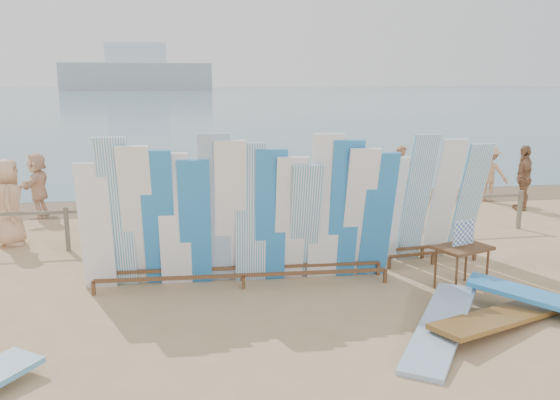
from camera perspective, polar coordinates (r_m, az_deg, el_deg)
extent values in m
plane|color=tan|center=(9.94, 1.00, -8.53)|extent=(160.00, 160.00, 0.00)
cube|color=slate|center=(137.21, -9.62, 10.03)|extent=(320.00, 240.00, 0.02)
cube|color=brown|center=(16.81, -3.78, -0.16)|extent=(40.00, 2.60, 0.01)
cube|color=#999EA3|center=(189.43, -13.59, 11.48)|extent=(45.00, 8.00, 8.00)
cube|color=silver|center=(189.58, -13.69, 13.59)|extent=(18.00, 6.00, 6.00)
cube|color=#716855|center=(12.56, -1.65, -0.44)|extent=(12.00, 0.06, 0.06)
cube|color=#716855|center=(12.70, -19.81, -2.63)|extent=(0.08, 0.08, 0.90)
cube|color=#716855|center=(12.51, -10.74, -2.34)|extent=(0.08, 0.08, 0.90)
cube|color=#716855|center=(12.64, -1.64, -1.99)|extent=(0.08, 0.08, 0.90)
cube|color=#716855|center=(13.08, 7.05, -1.61)|extent=(0.08, 0.08, 0.90)
cube|color=#716855|center=(13.80, 15.01, -1.23)|extent=(0.08, 0.08, 0.90)
cube|color=#716855|center=(14.76, 22.06, -0.87)|extent=(0.08, 0.08, 0.90)
cube|color=brown|center=(9.88, -3.53, -7.25)|extent=(4.83, 0.32, 0.06)
cube|color=brown|center=(10.27, -3.68, -6.52)|extent=(4.83, 0.32, 0.06)
cube|color=white|center=(9.99, -17.30, -2.51)|extent=(0.53, 0.47, 2.15)
cube|color=white|center=(9.89, -15.48, -1.34)|extent=(0.55, 0.68, 2.56)
cube|color=white|center=(9.86, -13.55, -1.67)|extent=(0.55, 0.81, 2.43)
cube|color=#287ECA|center=(9.83, -11.62, -1.85)|extent=(0.55, 0.73, 2.35)
cube|color=white|center=(9.82, -10.13, -1.98)|extent=(0.54, 0.54, 2.29)
cube|color=#287ECA|center=(9.82, -8.19, -2.24)|extent=(0.54, 0.59, 2.18)
cube|color=#7BA0C5|center=(9.77, -6.27, -1.00)|extent=(0.55, 0.71, 2.60)
cube|color=white|center=(9.79, -4.78, -1.28)|extent=(0.55, 0.76, 2.49)
cube|color=white|center=(9.81, -2.84, -1.39)|extent=(0.54, 0.55, 2.43)
cube|color=#287ECA|center=(9.85, -0.91, -1.63)|extent=(0.54, 0.58, 2.33)
cube|color=white|center=(9.91, 1.00, -1.92)|extent=(0.55, 0.69, 2.21)
cube|color=white|center=(9.96, 2.45, -2.23)|extent=(0.55, 0.78, 2.08)
cube|color=white|center=(9.97, 4.35, -0.81)|extent=(0.54, 0.62, 2.57)
cube|color=#287ECA|center=(10.05, 6.20, -1.05)|extent=(0.55, 0.66, 2.46)
cube|color=white|center=(10.12, 7.59, -1.37)|extent=(0.55, 0.78, 2.33)
cube|color=#287ECA|center=(10.22, 9.39, -1.53)|extent=(0.55, 0.71, 2.25)
cube|color=brown|center=(11.48, 14.53, -4.95)|extent=(1.80, 0.25, 0.05)
cube|color=brown|center=(11.80, 13.54, -4.44)|extent=(1.80, 0.25, 0.05)
cube|color=white|center=(11.04, 10.45, -1.08)|extent=(0.55, 0.59, 2.07)
cube|color=white|center=(11.26, 13.04, 0.11)|extent=(0.57, 0.72, 2.47)
cube|color=white|center=(11.56, 15.46, 0.02)|extent=(0.57, 0.74, 2.37)
cube|color=white|center=(11.87, 17.75, -0.06)|extent=(0.57, 0.76, 2.27)
cube|color=brown|center=(10.19, 17.17, -4.42)|extent=(1.04, 0.89, 0.05)
cube|color=white|center=(10.12, 17.26, -3.02)|extent=(0.44, 0.19, 0.41)
cube|color=#7BA0C5|center=(8.52, 15.20, -12.49)|extent=(2.02, 2.52, 0.29)
cube|color=brown|center=(9.13, 20.69, -11.20)|extent=(2.67, 1.68, 0.27)
cube|color=red|center=(13.61, -3.84, -1.56)|extent=(0.65, 0.61, 0.05)
cube|color=red|center=(13.78, -4.16, -0.17)|extent=(0.59, 0.27, 0.56)
cube|color=red|center=(13.84, -0.26, -1.25)|extent=(0.66, 0.62, 0.05)
cube|color=red|center=(14.02, -0.60, 0.16)|extent=(0.61, 0.26, 0.59)
cube|color=red|center=(14.20, 7.25, 0.09)|extent=(0.55, 0.86, 0.61)
cube|color=red|center=(14.44, 6.98, 1.85)|extent=(0.51, 0.22, 0.38)
imported|color=beige|center=(13.06, -15.65, 0.11)|extent=(0.98, 0.83, 1.83)
imported|color=#8C6042|center=(17.16, 11.61, 2.54)|extent=(0.60, 0.37, 1.57)
imported|color=beige|center=(15.97, -22.29, 1.34)|extent=(0.75, 1.57, 1.63)
imported|color=tan|center=(15.85, -13.01, 1.75)|extent=(1.09, 0.90, 1.58)
imported|color=#8C6042|center=(16.90, 22.39, 2.00)|extent=(0.71, 1.09, 1.71)
imported|color=#8C6042|center=(14.18, -12.68, 1.08)|extent=(0.75, 0.63, 1.80)
imported|color=tan|center=(13.48, -24.65, -0.22)|extent=(0.57, 0.94, 1.81)
imported|color=tan|center=(17.82, 19.50, 2.45)|extent=(1.07, 0.94, 1.58)
imported|color=beige|center=(15.58, -3.77, 1.99)|extent=(1.57, 0.64, 1.65)
imported|color=tan|center=(14.45, 10.85, 0.94)|extent=(0.69, 0.86, 1.60)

